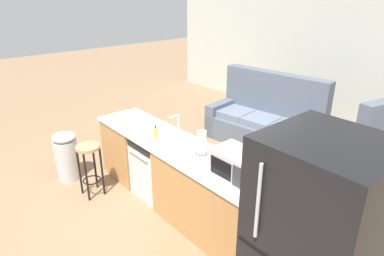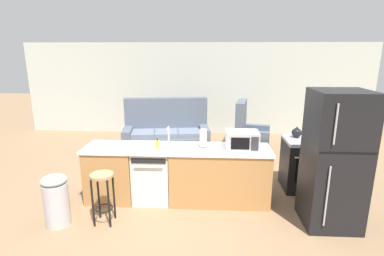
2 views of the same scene
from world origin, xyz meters
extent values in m
plane|color=#896B4C|center=(0.00, 0.00, 0.00)|extent=(24.00, 24.00, 0.00)
cube|color=beige|center=(0.30, 4.20, 1.30)|extent=(10.00, 0.06, 2.60)
cube|color=#B77F47|center=(-0.93, 0.00, 0.43)|extent=(0.75, 0.62, 0.86)
cube|color=#B77F47|center=(0.83, 0.00, 0.43)|extent=(1.55, 0.62, 0.86)
cube|color=white|center=(0.15, 0.00, 0.88)|extent=(2.94, 0.66, 0.04)
cube|color=#49331C|center=(0.15, 0.00, 0.04)|extent=(2.86, 0.56, 0.08)
cube|color=silver|center=(-0.25, 0.00, 0.42)|extent=(0.58, 0.58, 0.84)
cube|color=black|center=(-0.25, -0.30, 0.78)|extent=(0.52, 0.01, 0.08)
cylinder|color=#B2B2B7|center=(-0.25, -0.31, 0.68)|extent=(0.44, 0.02, 0.02)
cube|color=black|center=(2.35, 0.55, 0.42)|extent=(0.76, 0.64, 0.85)
cube|color=black|center=(2.35, 0.22, 0.47)|extent=(0.53, 0.01, 0.43)
cylinder|color=silver|center=(2.35, 0.20, 0.70)|extent=(0.61, 0.03, 0.03)
cube|color=#B7B7BC|center=(2.35, 0.55, 0.88)|extent=(0.76, 0.64, 0.05)
torus|color=black|center=(2.18, 0.42, 0.89)|extent=(0.16, 0.16, 0.01)
torus|color=black|center=(2.52, 0.42, 0.89)|extent=(0.16, 0.16, 0.01)
torus|color=black|center=(2.18, 0.68, 0.89)|extent=(0.16, 0.16, 0.01)
torus|color=black|center=(2.52, 0.68, 0.89)|extent=(0.16, 0.16, 0.01)
cube|color=black|center=(2.35, -0.55, 0.94)|extent=(0.72, 0.70, 1.89)
cylinder|color=#B2B2B7|center=(2.15, -0.92, 1.53)|extent=(0.02, 0.02, 0.50)
cylinder|color=#B2B2B7|center=(2.15, -0.92, 0.59)|extent=(0.02, 0.02, 0.82)
cube|color=black|center=(2.35, -0.90, 1.17)|extent=(0.68, 0.01, 0.01)
cube|color=#B7B7BC|center=(1.16, 0.00, 1.04)|extent=(0.50, 0.36, 0.28)
cube|color=black|center=(1.12, -0.18, 1.04)|extent=(0.27, 0.01, 0.18)
cube|color=#2D2D33|center=(1.33, -0.18, 1.04)|extent=(0.11, 0.01, 0.21)
cylinder|color=silver|center=(0.00, 0.17, 0.92)|extent=(0.07, 0.07, 0.03)
cylinder|color=silver|center=(0.00, 0.17, 1.06)|extent=(0.02, 0.02, 0.26)
cylinder|color=silver|center=(0.00, 0.10, 1.19)|extent=(0.02, 0.14, 0.02)
cylinder|color=#4C4C51|center=(0.56, 0.06, 0.91)|extent=(0.14, 0.14, 0.01)
cylinder|color=white|center=(0.56, 0.06, 1.05)|extent=(0.11, 0.11, 0.27)
cylinder|color=yellow|center=(-0.14, -0.09, 0.97)|extent=(0.06, 0.06, 0.14)
cylinder|color=black|center=(-0.14, -0.09, 1.06)|extent=(0.02, 0.02, 0.04)
sphere|color=black|center=(2.18, 0.68, 0.99)|extent=(0.17, 0.17, 0.17)
sphere|color=black|center=(2.18, 0.68, 1.08)|extent=(0.03, 0.03, 0.03)
cone|color=black|center=(2.26, 0.68, 1.00)|extent=(0.08, 0.04, 0.06)
cylinder|color=tan|center=(-0.81, -0.73, 0.72)|extent=(0.32, 0.32, 0.04)
cylinder|color=black|center=(-0.93, -0.84, 0.35)|extent=(0.03, 0.03, 0.70)
cylinder|color=black|center=(-0.70, -0.84, 0.35)|extent=(0.03, 0.03, 0.70)
cylinder|color=black|center=(-0.93, -0.61, 0.35)|extent=(0.03, 0.03, 0.70)
cylinder|color=black|center=(-0.70, -0.61, 0.35)|extent=(0.03, 0.03, 0.70)
torus|color=black|center=(-0.81, -0.73, 0.22)|extent=(0.25, 0.25, 0.02)
cylinder|color=#B7B7BC|center=(-1.45, -0.81, 0.31)|extent=(0.34, 0.34, 0.62)
ellipsoid|color=#B7B7BC|center=(-1.45, -0.81, 0.67)|extent=(0.35, 0.35, 0.14)
cube|color=#515B6B|center=(-0.36, 2.36, 0.21)|extent=(2.10, 1.16, 0.42)
cube|color=#515B6B|center=(-0.40, 2.69, 0.64)|extent=(2.01, 0.50, 1.27)
cube|color=#515B6B|center=(-1.25, 2.25, 0.31)|extent=(0.32, 0.92, 0.62)
cube|color=#515B6B|center=(0.54, 2.48, 0.31)|extent=(0.32, 0.92, 0.62)
cube|color=slate|center=(-0.90, 2.24, 0.48)|extent=(0.64, 0.70, 0.12)
cube|color=slate|center=(-0.35, 2.31, 0.48)|extent=(0.64, 0.70, 0.12)
cube|color=slate|center=(0.19, 2.39, 0.48)|extent=(0.64, 0.70, 0.12)
cube|color=#515B6B|center=(1.73, 2.68, 0.20)|extent=(0.95, 0.99, 0.40)
cube|color=#515B6B|center=(1.44, 2.74, 0.60)|extent=(0.36, 0.87, 1.20)
cube|color=#515B6B|center=(1.66, 2.34, 0.28)|extent=(0.82, 0.31, 0.55)
cube|color=#515B6B|center=(1.80, 3.02, 0.28)|extent=(0.82, 0.31, 0.55)
camera|label=1|loc=(3.18, -2.29, 2.69)|focal=32.00mm
camera|label=2|loc=(0.64, -4.45, 2.38)|focal=28.00mm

